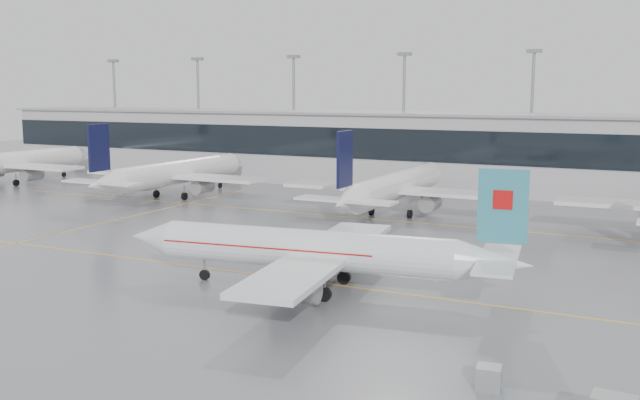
% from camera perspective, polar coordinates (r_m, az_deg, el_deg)
% --- Properties ---
extents(ground, '(320.00, 320.00, 0.00)m').
position_cam_1_polar(ground, '(62.98, -4.84, -6.00)').
color(ground, slate).
rests_on(ground, ground).
extents(taxi_line_main, '(120.00, 0.25, 0.01)m').
position_cam_1_polar(taxi_line_main, '(62.98, -4.84, -5.99)').
color(taxi_line_main, gold).
rests_on(taxi_line_main, ground).
extents(taxi_line_north, '(120.00, 0.25, 0.01)m').
position_cam_1_polar(taxi_line_north, '(89.42, 5.09, -1.59)').
color(taxi_line_north, gold).
rests_on(taxi_line_north, ground).
extents(taxi_line_cross, '(0.25, 60.00, 0.01)m').
position_cam_1_polar(taxi_line_cross, '(92.43, -16.10, -1.56)').
color(taxi_line_cross, gold).
rests_on(taxi_line_cross, ground).
extents(terminal, '(180.00, 15.00, 12.00)m').
position_cam_1_polar(terminal, '(118.84, 10.70, 3.77)').
color(terminal, '#A8A8AC').
rests_on(terminal, ground).
extents(terminal_glass, '(180.00, 0.20, 5.00)m').
position_cam_1_polar(terminal_glass, '(111.48, 9.68, 4.25)').
color(terminal_glass, black).
rests_on(terminal_glass, ground).
extents(terminal_roof, '(182.00, 16.00, 0.40)m').
position_cam_1_polar(terminal_roof, '(118.48, 10.78, 6.76)').
color(terminal_roof, gray).
rests_on(terminal_roof, ground).
extents(light_masts, '(156.40, 1.00, 22.60)m').
position_cam_1_polar(light_masts, '(124.24, 11.54, 7.35)').
color(light_masts, gray).
rests_on(light_masts, ground).
extents(air_canada_jet, '(34.02, 26.73, 10.40)m').
position_cam_1_polar(air_canada_jet, '(57.11, 0.04, -4.14)').
color(air_canada_jet, silver).
rests_on(air_canada_jet, ground).
extents(parked_jet_a, '(29.64, 36.96, 11.72)m').
position_cam_1_polar(parked_jet_a, '(133.47, -23.57, 2.74)').
color(parked_jet_a, white).
rests_on(parked_jet_a, ground).
extents(parked_jet_b, '(29.64, 36.96, 11.72)m').
position_cam_1_polar(parked_jet_b, '(109.26, -11.56, 2.12)').
color(parked_jet_b, white).
rests_on(parked_jet_b, ground).
extents(parked_jet_c, '(29.64, 36.96, 11.72)m').
position_cam_1_polar(parked_jet_c, '(92.25, 5.94, 1.05)').
color(parked_jet_c, white).
rests_on(parked_jet_c, ground).
extents(gse_unit, '(1.47, 1.39, 1.31)m').
position_cam_1_polar(gse_unit, '(40.63, 13.34, -13.69)').
color(gse_unit, gray).
rests_on(gse_unit, ground).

